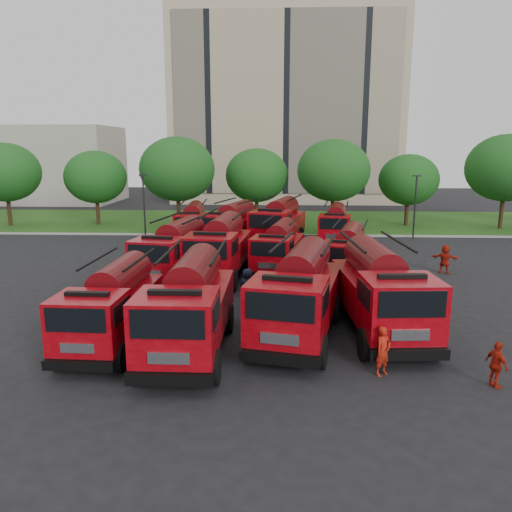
{
  "coord_description": "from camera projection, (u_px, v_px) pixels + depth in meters",
  "views": [
    {
      "loc": [
        0.84,
        -23.25,
        7.21
      ],
      "look_at": [
        -0.17,
        1.64,
        1.8
      ],
      "focal_mm": 35.0,
      "sensor_mm": 36.0,
      "label": 1
    }
  ],
  "objects": [
    {
      "name": "firefighter_0",
      "position": [
        382.0,
        375.0,
        16.2
      ],
      "size": [
        0.74,
        0.72,
        1.64
      ],
      "primitive_type": "imported",
      "rotation": [
        0.0,
        0.0,
        0.68
      ],
      "color": "#A61B0C",
      "rests_on": "ground"
    },
    {
      "name": "lamp_post_1",
      "position": [
        415.0,
        203.0,
        39.97
      ],
      "size": [
        0.6,
        0.25,
        5.11
      ],
      "color": "black",
      "rests_on": "ground"
    },
    {
      "name": "lawn",
      "position": [
        268.0,
        221.0,
        49.64
      ],
      "size": [
        70.0,
        16.0,
        0.12
      ],
      "primitive_type": "cube",
      "color": "#204713",
      "rests_on": "ground"
    },
    {
      "name": "side_building",
      "position": [
        48.0,
        165.0,
        67.35
      ],
      "size": [
        18.0,
        12.0,
        10.0
      ],
      "primitive_type": "cube",
      "color": "#9B968A",
      "rests_on": "ground"
    },
    {
      "name": "fire_truck_4",
      "position": [
        175.0,
        251.0,
        27.54
      ],
      "size": [
        3.59,
        7.45,
        3.25
      ],
      "rotation": [
        0.0,
        0.0,
        -0.16
      ],
      "color": "black",
      "rests_on": "ground"
    },
    {
      "name": "fire_truck_3",
      "position": [
        380.0,
        291.0,
        19.62
      ],
      "size": [
        3.17,
        7.64,
        3.4
      ],
      "rotation": [
        0.0,
        0.0,
        0.07
      ],
      "color": "black",
      "rests_on": "ground"
    },
    {
      "name": "fire_truck_7",
      "position": [
        348.0,
        253.0,
        27.76
      ],
      "size": [
        3.64,
        6.71,
        2.9
      ],
      "rotation": [
        0.0,
        0.0,
        -0.24
      ],
      "color": "black",
      "rests_on": "ground"
    },
    {
      "name": "firefighter_1",
      "position": [
        287.0,
        357.0,
        17.6
      ],
      "size": [
        0.98,
        0.62,
        1.9
      ],
      "primitive_type": "imported",
      "rotation": [
        0.0,
        0.0,
        -0.13
      ],
      "color": "#A61B0C",
      "rests_on": "ground"
    },
    {
      "name": "tree_6",
      "position": [
        506.0,
        168.0,
        43.75
      ],
      "size": [
        6.89,
        6.89,
        8.42
      ],
      "color": "#382314",
      "rests_on": "ground"
    },
    {
      "name": "fire_truck_6",
      "position": [
        279.0,
        248.0,
        29.37
      ],
      "size": [
        3.33,
        6.68,
        2.91
      ],
      "rotation": [
        0.0,
        0.0,
        -0.19
      ],
      "color": "black",
      "rests_on": "ground"
    },
    {
      "name": "fire_truck_2",
      "position": [
        299.0,
        294.0,
        19.18
      ],
      "size": [
        4.12,
        7.89,
        3.42
      ],
      "rotation": [
        0.0,
        0.0,
        -0.21
      ],
      "color": "black",
      "rests_on": "ground"
    },
    {
      "name": "fire_truck_0",
      "position": [
        113.0,
        305.0,
        18.54
      ],
      "size": [
        2.57,
        6.6,
        2.97
      ],
      "rotation": [
        0.0,
        0.0,
        -0.03
      ],
      "color": "black",
      "rests_on": "ground"
    },
    {
      "name": "lamp_post_0",
      "position": [
        144.0,
        202.0,
        40.84
      ],
      "size": [
        0.6,
        0.25,
        5.11
      ],
      "color": "black",
      "rests_on": "ground"
    },
    {
      "name": "fire_truck_8",
      "position": [
        193.0,
        223.0,
        38.46
      ],
      "size": [
        2.76,
        6.74,
        3.0
      ],
      "rotation": [
        0.0,
        0.0,
        0.06
      ],
      "color": "black",
      "rests_on": "ground"
    },
    {
      "name": "tree_5",
      "position": [
        409.0,
        180.0,
        45.78
      ],
      "size": [
        5.46,
        5.46,
        6.68
      ],
      "color": "#382314",
      "rests_on": "ground"
    },
    {
      "name": "firefighter_5",
      "position": [
        444.0,
        273.0,
        29.32
      ],
      "size": [
        1.72,
        1.3,
        1.71
      ],
      "primitive_type": "imported",
      "rotation": [
        0.0,
        0.0,
        2.69
      ],
      "color": "#A61B0C",
      "rests_on": "ground"
    },
    {
      "name": "firefighter_2",
      "position": [
        494.0,
        387.0,
        15.35
      ],
      "size": [
        0.76,
        0.98,
        1.48
      ],
      "primitive_type": "imported",
      "rotation": [
        0.0,
        0.0,
        1.93
      ],
      "color": "#A61B0C",
      "rests_on": "ground"
    },
    {
      "name": "ground",
      "position": [
        258.0,
        299.0,
        24.27
      ],
      "size": [
        140.0,
        140.0,
        0.0
      ],
      "primitive_type": "plane",
      "color": "black",
      "rests_on": "ground"
    },
    {
      "name": "tree_0",
      "position": [
        5.0,
        172.0,
        45.63
      ],
      "size": [
        6.3,
        6.3,
        7.7
      ],
      "color": "#382314",
      "rests_on": "ground"
    },
    {
      "name": "tree_3",
      "position": [
        257.0,
        175.0,
        46.75
      ],
      "size": [
        5.88,
        5.88,
        7.19
      ],
      "color": "#382314",
      "rests_on": "ground"
    },
    {
      "name": "curb",
      "position": [
        266.0,
        235.0,
        41.73
      ],
      "size": [
        70.0,
        0.3,
        0.14
      ],
      "primitive_type": "cube",
      "color": "gray",
      "rests_on": "ground"
    },
    {
      "name": "firefighter_4",
      "position": [
        247.0,
        305.0,
        23.39
      ],
      "size": [
        1.0,
        0.82,
        1.75
      ],
      "primitive_type": "imported",
      "rotation": [
        0.0,
        0.0,
        2.8
      ],
      "color": "black",
      "rests_on": "ground"
    },
    {
      "name": "fire_truck_1",
      "position": [
        190.0,
        306.0,
        17.85
      ],
      "size": [
        2.74,
        7.38,
        3.35
      ],
      "rotation": [
        0.0,
        0.0,
        -0.0
      ],
      "color": "black",
      "rests_on": "ground"
    },
    {
      "name": "fire_truck_11",
      "position": [
        336.0,
        225.0,
        38.07
      ],
      "size": [
        3.23,
        6.72,
        2.94
      ],
      "rotation": [
        0.0,
        0.0,
        -0.16
      ],
      "color": "black",
      "rests_on": "ground"
    },
    {
      "name": "fire_truck_5",
      "position": [
        220.0,
        248.0,
        27.99
      ],
      "size": [
        3.3,
        7.71,
        3.41
      ],
      "rotation": [
        0.0,
        0.0,
        -0.09
      ],
      "color": "black",
      "rests_on": "ground"
    },
    {
      "name": "firefighter_3",
      "position": [
        359.0,
        313.0,
        22.29
      ],
      "size": [
        1.16,
        0.6,
        1.79
      ],
      "primitive_type": "imported",
      "rotation": [
        0.0,
        0.0,
        3.14
      ],
      "color": "black",
      "rests_on": "ground"
    },
    {
      "name": "tree_2",
      "position": [
        177.0,
        169.0,
        44.44
      ],
      "size": [
        6.72,
        6.72,
        8.22
      ],
      "color": "#382314",
      "rests_on": "ground"
    },
    {
      "name": "apartment_building",
      "position": [
        285.0,
        108.0,
        68.34
      ],
      "size": [
        30.0,
        14.18,
        25.0
      ],
      "color": "tan",
      "rests_on": "ground"
    },
    {
      "name": "tree_1",
      "position": [
        96.0,
        177.0,
        46.39
      ],
      "size": [
        5.71,
        5.71,
        6.98
      ],
      "color": "#382314",
      "rests_on": "ground"
    },
    {
      "name": "fire_truck_10",
      "position": [
        279.0,
        223.0,
        37.01
      ],
      "size": [
        4.4,
        8.07,
        3.49
      ],
      "rotation": [
        0.0,
        0.0,
        -0.25
      ],
      "color": "black",
      "rests_on": "ground"
    },
    {
      "name": "tree_4",
      "position": [
        334.0,
        170.0,
        44.89
      ],
      "size": [
        6.55,
        6.55,
        8.01
      ],
      "color": "#382314",
      "rests_on": "ground"
    },
    {
      "name": "fire_truck_9",
      "position": [
        232.0,
        225.0,
        36.7
      ],
      "size": [
        4.31,
        7.52,
        3.25
      ],
      "rotation": [
        0.0,
        0.0,
        -0.28
      ],
      "color": "black",
      "rests_on": "ground"
    }
  ]
}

